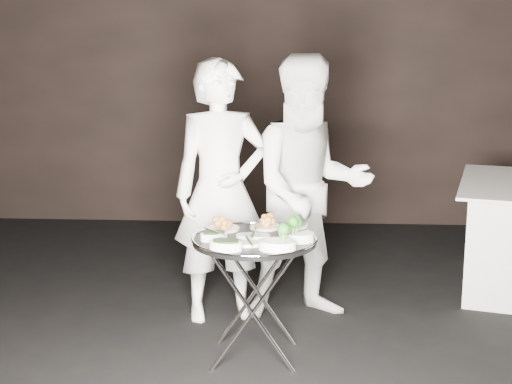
# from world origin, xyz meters

# --- Properties ---
(wall_back) EXTENTS (6.00, 0.05, 3.00)m
(wall_back) POSITION_xyz_m (0.00, 3.52, 1.50)
(wall_back) COLOR black
(wall_back) RESTS_ON floor
(tray_stand) EXTENTS (0.48, 0.40, 0.70)m
(tray_stand) POSITION_xyz_m (-0.06, 0.32, 0.39)
(tray_stand) COLOR silver
(tray_stand) RESTS_ON floor
(serving_tray) EXTENTS (0.71, 0.71, 0.04)m
(serving_tray) POSITION_xyz_m (-0.06, 0.32, 0.71)
(serving_tray) COLOR black
(serving_tray) RESTS_ON tray_stand
(potato_plate_a) EXTENTS (0.18, 0.18, 0.07)m
(potato_plate_a) POSITION_xyz_m (-0.25, 0.48, 0.75)
(potato_plate_a) COLOR beige
(potato_plate_a) RESTS_ON serving_tray
(potato_plate_b) EXTENTS (0.19, 0.19, 0.06)m
(potato_plate_b) POSITION_xyz_m (-0.01, 0.54, 0.75)
(potato_plate_b) COLOR beige
(potato_plate_b) RESTS_ON serving_tray
(greens_bowl) EXTENTS (0.13, 0.13, 0.08)m
(greens_bowl) POSITION_xyz_m (0.17, 0.44, 0.75)
(greens_bowl) COLOR white
(greens_bowl) RESTS_ON serving_tray
(asparagus_plate_a) EXTENTS (0.20, 0.12, 0.04)m
(asparagus_plate_a) POSITION_xyz_m (-0.07, 0.32, 0.74)
(asparagus_plate_a) COLOR white
(asparagus_plate_a) RESTS_ON serving_tray
(asparagus_plate_b) EXTENTS (0.19, 0.14, 0.04)m
(asparagus_plate_b) POSITION_xyz_m (-0.08, 0.17, 0.73)
(asparagus_plate_b) COLOR white
(asparagus_plate_b) RESTS_ON serving_tray
(spinach_bowl_a) EXTENTS (0.18, 0.16, 0.06)m
(spinach_bowl_a) POSITION_xyz_m (-0.28, 0.26, 0.75)
(spinach_bowl_a) COLOR white
(spinach_bowl_a) RESTS_ON serving_tray
(spinach_bowl_b) EXTENTS (0.20, 0.15, 0.07)m
(spinach_bowl_b) POSITION_xyz_m (-0.20, 0.07, 0.75)
(spinach_bowl_b) COLOR white
(spinach_bowl_b) RESTS_ON serving_tray
(broccoli_bowl_a) EXTENTS (0.20, 0.15, 0.08)m
(broccoli_bowl_a) POSITION_xyz_m (0.17, 0.27, 0.75)
(broccoli_bowl_a) COLOR white
(broccoli_bowl_a) RESTS_ON serving_tray
(broccoli_bowl_b) EXTENTS (0.21, 0.16, 0.08)m
(broccoli_bowl_b) POSITION_xyz_m (0.07, 0.09, 0.76)
(broccoli_bowl_b) COLOR white
(broccoli_bowl_b) RESTS_ON serving_tray
(serving_utensils) EXTENTS (0.58, 0.41, 0.01)m
(serving_utensils) POSITION_xyz_m (-0.05, 0.38, 0.77)
(serving_utensils) COLOR silver
(serving_utensils) RESTS_ON serving_tray
(waiter_left) EXTENTS (0.71, 0.57, 1.70)m
(waiter_left) POSITION_xyz_m (-0.32, 0.95, 0.85)
(waiter_left) COLOR white
(waiter_left) RESTS_ON floor
(waiter_right) EXTENTS (0.97, 0.83, 1.73)m
(waiter_right) POSITION_xyz_m (0.25, 0.99, 0.86)
(waiter_right) COLOR white
(waiter_right) RESTS_ON floor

